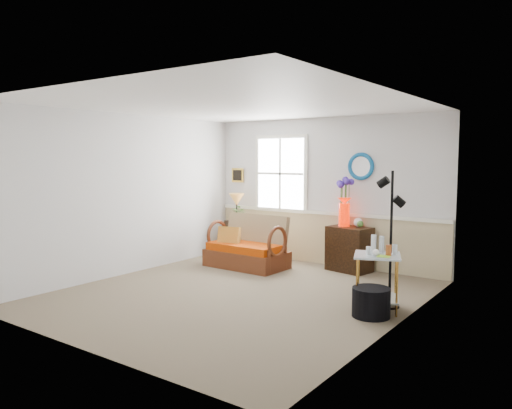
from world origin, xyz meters
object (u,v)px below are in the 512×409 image
Objects in this scene: cabinet at (349,249)px; side_table at (377,282)px; loveseat at (247,242)px; ottoman at (371,302)px; lamp_stand at (237,238)px; floor_lamp at (391,240)px.

cabinet is 2.16m from side_table.
loveseat is 3.14m from ottoman.
lamp_stand is (-0.82, 0.81, -0.11)m from loveseat.
loveseat is 1.96× the size of side_table.
cabinet is at bearing 123.11° from floor_lamp.
loveseat is at bearing 157.94° from floor_lamp.
loveseat reaches higher than cabinet.
floor_lamp is at bearing 85.34° from ottoman.
cabinet is (1.58, 0.76, -0.08)m from loveseat.
cabinet is at bearing 121.08° from ottoman.
ottoman is (3.66, -2.12, -0.16)m from lamp_stand.
loveseat reaches higher than lamp_stand.
lamp_stand is 4.23m from ottoman.
floor_lamp is at bearing -23.77° from lamp_stand.
floor_lamp reaches higher than side_table.
cabinet is 1.06× the size of side_table.
lamp_stand reaches higher than ottoman.
lamp_stand is 0.90× the size of cabinet.
cabinet is at bearing 123.89° from side_table.
cabinet is 1.64× the size of ottoman.
floor_lamp is (0.09, 0.21, 0.52)m from side_table.
side_table is at bearing 99.76° from ottoman.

